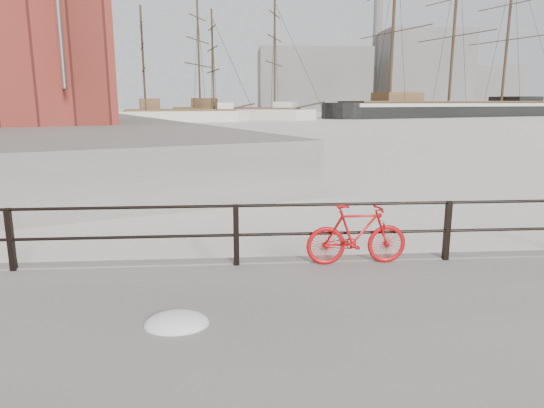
# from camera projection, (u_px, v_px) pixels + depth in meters

# --- Properties ---
(ground) EXTENTS (400.00, 400.00, 0.00)m
(ground) POSITION_uv_depth(u_px,v_px,m) (440.00, 276.00, 8.37)
(ground) COLOR white
(ground) RESTS_ON ground
(guardrail) EXTENTS (28.00, 0.10, 1.00)m
(guardrail) POSITION_uv_depth(u_px,v_px,m) (447.00, 231.00, 8.04)
(guardrail) COLOR black
(guardrail) RESTS_ON promenade
(bicycle) EXTENTS (1.65, 0.29, 0.99)m
(bicycle) POSITION_uv_depth(u_px,v_px,m) (357.00, 234.00, 7.83)
(bicycle) COLOR red
(bicycle) RESTS_ON promenade
(barque_black) EXTENTS (64.50, 39.26, 34.61)m
(barque_black) POSITION_uv_depth(u_px,v_px,m) (448.00, 117.00, 93.85)
(barque_black) COLOR black
(barque_black) RESTS_ON ground
(schooner_mid) EXTENTS (30.59, 19.87, 20.41)m
(schooner_mid) POSITION_uv_depth(u_px,v_px,m) (237.00, 119.00, 80.62)
(schooner_mid) COLOR beige
(schooner_mid) RESTS_ON ground
(schooner_left) EXTENTS (23.38, 14.32, 16.79)m
(schooner_left) POSITION_uv_depth(u_px,v_px,m) (181.00, 122.00, 71.32)
(schooner_left) COLOR beige
(schooner_left) RESTS_ON ground
(industrial_west) EXTENTS (32.00, 18.00, 18.00)m
(industrial_west) POSITION_uv_depth(u_px,v_px,m) (312.00, 81.00, 144.54)
(industrial_west) COLOR gray
(industrial_west) RESTS_ON ground
(industrial_mid) EXTENTS (26.00, 20.00, 24.00)m
(industrial_mid) POSITION_uv_depth(u_px,v_px,m) (421.00, 72.00, 151.42)
(industrial_mid) COLOR gray
(industrial_mid) RESTS_ON ground
(industrial_east) EXTENTS (20.00, 16.00, 14.00)m
(industrial_east) POSITION_uv_depth(u_px,v_px,m) (482.00, 89.00, 159.06)
(industrial_east) COLOR gray
(industrial_east) RESTS_ON ground
(smokestack) EXTENTS (2.80, 2.80, 44.00)m
(smokestack) POSITION_uv_depth(u_px,v_px,m) (377.00, 40.00, 153.25)
(smokestack) COLOR gray
(smokestack) RESTS_ON ground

